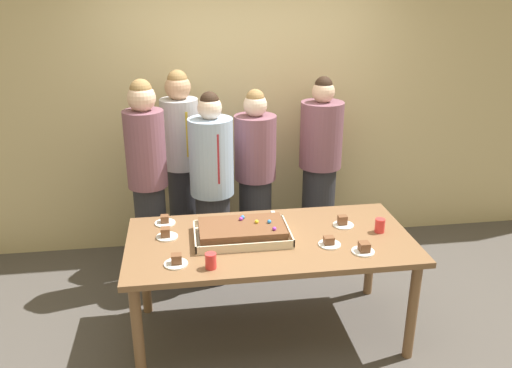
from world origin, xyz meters
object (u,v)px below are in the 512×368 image
at_px(plated_slice_far_left, 343,223).
at_px(plated_slice_far_right, 329,243).
at_px(person_far_right_suit, 148,182).
at_px(person_left_edge_reaching, 212,189).
at_px(plated_slice_near_right, 166,234).
at_px(drink_cup_nearest, 380,225).
at_px(plated_slice_center_front, 165,221).
at_px(party_table, 270,249).
at_px(plated_slice_near_left, 176,261).
at_px(person_striped_tie_right, 320,167).
at_px(sheet_cake, 242,232).
at_px(drink_cup_middle, 211,261).
at_px(plated_slice_center_back, 364,249).
at_px(person_serving_front, 255,178).
at_px(person_green_shirt_behind, 182,165).
at_px(cake_server_utensil, 275,216).

distance_m(plated_slice_far_left, plated_slice_far_right, 0.33).
bearing_deg(person_far_right_suit, person_left_edge_reaching, 47.46).
height_order(plated_slice_near_right, drink_cup_nearest, drink_cup_nearest).
bearing_deg(plated_slice_center_front, person_far_right_suit, 105.38).
bearing_deg(party_table, plated_slice_near_left, -157.52).
height_order(person_striped_tie_right, person_far_right_suit, person_far_right_suit).
bearing_deg(sheet_cake, plated_slice_near_left, -146.16).
height_order(plated_slice_far_right, drink_cup_middle, drink_cup_middle).
bearing_deg(person_left_edge_reaching, plated_slice_center_back, 28.89).
bearing_deg(person_left_edge_reaching, plated_slice_center_front, -50.54).
bearing_deg(plated_slice_far_left, person_serving_front, 118.57).
bearing_deg(plated_slice_near_right, drink_cup_nearest, -5.04).
xyz_separation_m(plated_slice_far_right, person_green_shirt_behind, (-0.95, 1.36, 0.13)).
distance_m(plated_slice_far_left, person_green_shirt_behind, 1.57).
relative_size(plated_slice_center_front, drink_cup_middle, 1.50).
relative_size(cake_server_utensil, person_green_shirt_behind, 0.11).
xyz_separation_m(plated_slice_center_back, cake_server_utensil, (-0.47, 0.63, -0.02)).
xyz_separation_m(plated_slice_far_left, person_serving_front, (-0.51, 0.93, 0.03)).
xyz_separation_m(plated_slice_near_right, plated_slice_center_back, (1.28, -0.40, 0.00)).
relative_size(party_table, sheet_cake, 3.00).
bearing_deg(person_green_shirt_behind, plated_slice_far_left, 28.09).
relative_size(cake_server_utensil, person_serving_front, 0.12).
bearing_deg(cake_server_utensil, plated_slice_near_left, -140.26).
distance_m(drink_cup_middle, person_far_right_suit, 1.25).
distance_m(plated_slice_far_left, person_serving_front, 1.06).
bearing_deg(drink_cup_nearest, person_green_shirt_behind, 138.12).
relative_size(party_table, person_far_right_suit, 1.12).
relative_size(sheet_cake, person_striped_tie_right, 0.39).
distance_m(plated_slice_near_right, person_green_shirt_behind, 1.10).
xyz_separation_m(plated_slice_center_back, person_far_right_suit, (-1.42, 1.12, 0.13)).
distance_m(plated_slice_center_back, person_green_shirt_behind, 1.89).
height_order(person_serving_front, person_green_shirt_behind, person_green_shirt_behind).
xyz_separation_m(drink_cup_nearest, person_left_edge_reaching, (-1.12, 0.82, 0.02)).
xyz_separation_m(plated_slice_near_left, drink_cup_nearest, (1.42, 0.26, 0.03)).
xyz_separation_m(drink_cup_nearest, person_serving_front, (-0.73, 1.07, 0.00)).
relative_size(sheet_cake, plated_slice_center_back, 4.36).
height_order(plated_slice_far_right, person_far_right_suit, person_far_right_suit).
distance_m(sheet_cake, plated_slice_near_left, 0.54).
relative_size(sheet_cake, plated_slice_center_front, 4.36).
distance_m(plated_slice_far_left, plated_slice_center_back, 0.41).
distance_m(plated_slice_near_left, plated_slice_center_front, 0.62).
height_order(party_table, plated_slice_center_front, plated_slice_center_front).
bearing_deg(plated_slice_near_left, person_striped_tie_right, 47.83).
relative_size(plated_slice_near_right, cake_server_utensil, 0.75).
bearing_deg(person_striped_tie_right, cake_server_utensil, 2.48).
bearing_deg(plated_slice_near_right, plated_slice_far_right, -14.23).
height_order(plated_slice_center_front, plated_slice_center_back, plated_slice_center_back).
bearing_deg(person_striped_tie_right, drink_cup_nearest, 42.88).
bearing_deg(party_table, person_left_edge_reaching, 112.86).
bearing_deg(plated_slice_near_right, sheet_cake, -9.42).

